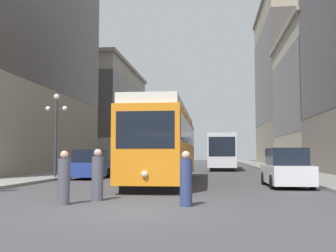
# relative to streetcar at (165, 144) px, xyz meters

# --- Properties ---
(ground_plane) EXTENTS (200.00, 200.00, 0.00)m
(ground_plane) POSITION_rel_streetcar_xyz_m (0.39, -10.81, -2.10)
(ground_plane) COLOR #424244
(sidewalk_left) EXTENTS (3.38, 120.00, 0.15)m
(sidewalk_left) POSITION_rel_streetcar_xyz_m (-8.20, 29.19, -2.03)
(sidewalk_left) COLOR gray
(sidewalk_left) RESTS_ON ground
(sidewalk_right) EXTENTS (3.38, 120.00, 0.15)m
(sidewalk_right) POSITION_rel_streetcar_xyz_m (8.98, 29.19, -2.03)
(sidewalk_right) COLOR gray
(sidewalk_right) RESTS_ON ground
(streetcar) EXTENTS (2.79, 13.95, 3.89)m
(streetcar) POSITION_rel_streetcar_xyz_m (0.00, 0.00, 0.00)
(streetcar) COLOR black
(streetcar) RESTS_ON ground
(transit_bus) EXTENTS (3.00, 12.53, 3.45)m
(transit_bus) POSITION_rel_streetcar_xyz_m (3.56, 19.51, -0.15)
(transit_bus) COLOR black
(transit_bus) RESTS_ON ground
(parked_car_left_near) EXTENTS (1.94, 4.32, 1.82)m
(parked_car_left_near) POSITION_rel_streetcar_xyz_m (-5.21, 3.01, -1.26)
(parked_car_left_near) COLOR black
(parked_car_left_near) RESTS_ON ground
(parked_car_left_mid) EXTENTS (2.06, 4.81, 1.82)m
(parked_car_left_mid) POSITION_rel_streetcar_xyz_m (-5.22, 22.47, -1.26)
(parked_car_left_mid) COLOR black
(parked_car_left_mid) RESTS_ON ground
(parked_car_right_far) EXTENTS (1.94, 4.27, 1.82)m
(parked_car_right_far) POSITION_rel_streetcar_xyz_m (5.99, -2.27, -1.26)
(parked_car_right_far) COLOR black
(parked_car_right_far) RESTS_ON ground
(pedestrian_crossing_near) EXTENTS (0.38, 0.38, 1.70)m
(pedestrian_crossing_near) POSITION_rel_streetcar_xyz_m (-1.21, -8.55, -1.31)
(pedestrian_crossing_near) COLOR #4C4C56
(pedestrian_crossing_near) RESTS_ON ground
(pedestrian_crossing_far) EXTENTS (0.37, 0.37, 1.63)m
(pedestrian_crossing_far) POSITION_rel_streetcar_xyz_m (-1.91, -9.71, -1.34)
(pedestrian_crossing_far) COLOR #4C4C56
(pedestrian_crossing_far) RESTS_ON ground
(pedestrian_on_sidewalk) EXTENTS (0.36, 0.36, 1.62)m
(pedestrian_on_sidewalk) POSITION_rel_streetcar_xyz_m (1.80, -9.63, -1.34)
(pedestrian_on_sidewalk) COLOR navy
(pedestrian_on_sidewalk) RESTS_ON ground
(lamp_post_left_near) EXTENTS (1.41, 0.36, 5.15)m
(lamp_post_left_near) POSITION_rel_streetcar_xyz_m (-7.11, 2.09, 1.46)
(lamp_post_left_near) COLOR #333338
(lamp_post_left_near) RESTS_ON sidewalk_left
(building_left_corner) EXTENTS (10.62, 22.12, 26.83)m
(building_left_corner) POSITION_rel_streetcar_xyz_m (-14.90, 9.28, 11.73)
(building_left_corner) COLOR gray
(building_left_corner) RESTS_ON ground
(building_left_midblock) EXTENTS (14.35, 23.74, 15.01)m
(building_left_midblock) POSITION_rel_streetcar_xyz_m (-16.76, 37.88, 5.59)
(building_left_midblock) COLOR #A89E8E
(building_left_midblock) RESTS_ON ground
(building_right_corner) EXTENTS (11.83, 17.53, 15.42)m
(building_right_corner) POSITION_rel_streetcar_xyz_m (16.28, 24.16, 5.81)
(building_right_corner) COLOR #B2A893
(building_right_corner) RESTS_ON ground
(building_right_far) EXTENTS (13.86, 22.56, 26.15)m
(building_right_far) POSITION_rel_streetcar_xyz_m (17.30, 43.56, 11.37)
(building_right_far) COLOR gray
(building_right_far) RESTS_ON ground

